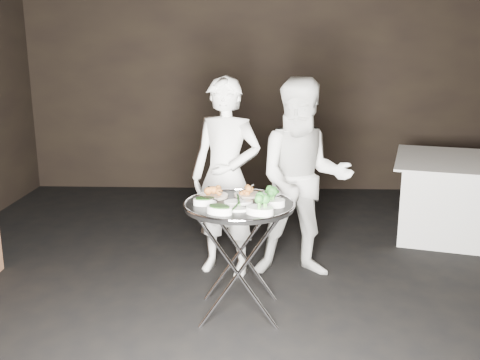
{
  "coord_description": "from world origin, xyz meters",
  "views": [
    {
      "loc": [
        0.01,
        -3.52,
        1.85
      ],
      "look_at": [
        -0.12,
        0.13,
        0.95
      ],
      "focal_mm": 40.0,
      "sensor_mm": 36.0,
      "label": 1
    }
  ],
  "objects_px": {
    "dining_table": "(464,197)",
    "tray_stand": "(239,254)",
    "serving_tray": "(239,205)",
    "waiter_right": "(303,180)",
    "waiter_left": "(226,177)"
  },
  "relations": [
    {
      "from": "serving_tray",
      "to": "dining_table",
      "type": "height_order",
      "value": "serving_tray"
    },
    {
      "from": "serving_tray",
      "to": "waiter_right",
      "type": "distance_m",
      "value": 0.86
    },
    {
      "from": "waiter_left",
      "to": "waiter_right",
      "type": "bearing_deg",
      "value": 15.15
    },
    {
      "from": "tray_stand",
      "to": "dining_table",
      "type": "relative_size",
      "value": 0.59
    },
    {
      "from": "waiter_left",
      "to": "waiter_right",
      "type": "height_order",
      "value": "waiter_left"
    },
    {
      "from": "waiter_right",
      "to": "dining_table",
      "type": "bearing_deg",
      "value": 30.75
    },
    {
      "from": "waiter_right",
      "to": "dining_table",
      "type": "height_order",
      "value": "waiter_right"
    },
    {
      "from": "waiter_right",
      "to": "tray_stand",
      "type": "bearing_deg",
      "value": -126.03
    },
    {
      "from": "dining_table",
      "to": "waiter_right",
      "type": "bearing_deg",
      "value": -148.05
    },
    {
      "from": "tray_stand",
      "to": "waiter_left",
      "type": "distance_m",
      "value": 0.85
    },
    {
      "from": "dining_table",
      "to": "tray_stand",
      "type": "bearing_deg",
      "value": -141.16
    },
    {
      "from": "serving_tray",
      "to": "tray_stand",
      "type": "bearing_deg",
      "value": 90.0
    },
    {
      "from": "tray_stand",
      "to": "serving_tray",
      "type": "xyz_separation_m",
      "value": [
        0.0,
        -0.0,
        0.36
      ]
    },
    {
      "from": "tray_stand",
      "to": "waiter_right",
      "type": "bearing_deg",
      "value": 55.17
    },
    {
      "from": "tray_stand",
      "to": "waiter_right",
      "type": "xyz_separation_m",
      "value": [
        0.49,
        0.71,
        0.37
      ]
    }
  ]
}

